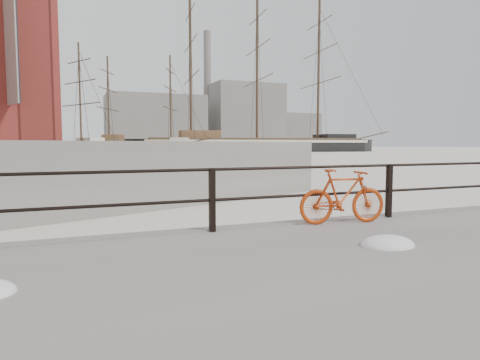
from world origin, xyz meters
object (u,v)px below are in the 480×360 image
object	(u,v)px
bicycle	(343,196)
schooner_left	(48,155)
schooner_mid	(140,153)
barque_black	(257,152)

from	to	relation	value
bicycle	schooner_left	world-z (taller)	schooner_left
bicycle	schooner_mid	distance (m)	76.00
bicycle	schooner_mid	xyz separation A→B (m)	(8.89, 75.47, -0.83)
bicycle	schooner_mid	size ratio (longest dim) A/B	0.06
bicycle	barque_black	xyz separation A→B (m)	(34.85, 79.49, -0.83)
schooner_mid	schooner_left	bearing A→B (deg)	-121.28
barque_black	schooner_mid	size ratio (longest dim) A/B	2.46
schooner_mid	schooner_left	xyz separation A→B (m)	(-15.56, -9.96, 0.00)
bicycle	barque_black	size ratio (longest dim) A/B	0.02
schooner_mid	barque_black	bearing A→B (deg)	34.91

